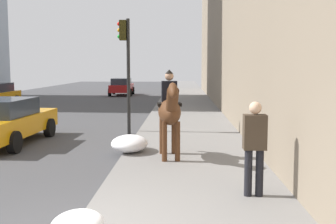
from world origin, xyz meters
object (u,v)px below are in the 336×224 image
(car_mid_lane, at_px, (122,86))
(car_far_lane, at_px, (5,121))
(mounted_horse_near, at_px, (170,110))
(traffic_light_near_curb, at_px, (126,58))
(pedestrian_greeting, at_px, (255,142))

(car_mid_lane, relative_size, car_far_lane, 0.90)
(mounted_horse_near, relative_size, car_mid_lane, 0.54)
(traffic_light_near_curb, bearing_deg, car_far_lane, 120.47)
(car_mid_lane, bearing_deg, car_far_lane, 176.91)
(mounted_horse_near, xyz_separation_m, car_mid_lane, (24.29, 4.75, -0.58))
(mounted_horse_near, bearing_deg, car_mid_lane, -175.66)
(car_mid_lane, bearing_deg, traffic_light_near_curb, -173.14)
(car_mid_lane, xyz_separation_m, car_far_lane, (-21.99, 0.46, -0.01))
(pedestrian_greeting, distance_m, traffic_light_near_curb, 8.28)
(car_mid_lane, bearing_deg, pedestrian_greeting, -168.84)
(mounted_horse_near, height_order, car_mid_lane, mounted_horse_near)
(mounted_horse_near, xyz_separation_m, pedestrian_greeting, (-3.06, -1.60, -0.24))
(mounted_horse_near, distance_m, pedestrian_greeting, 3.46)
(car_mid_lane, distance_m, car_far_lane, 22.00)
(traffic_light_near_curb, bearing_deg, car_mid_lane, 8.76)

